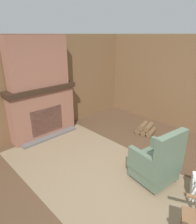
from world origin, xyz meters
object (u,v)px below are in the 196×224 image
armchair (157,163)px  firewood_stack (146,129)px  oil_lamp_vase (21,85)px  storage_case (51,81)px

armchair → firewood_stack: 1.81m
oil_lamp_vase → firewood_stack: bearing=53.0°
armchair → oil_lamp_vase: bearing=26.2°
storage_case → armchair: bearing=3.3°
firewood_stack → storage_case: (-1.74, -1.57, 1.20)m
firewood_stack → armchair: bearing=-51.4°
firewood_stack → oil_lamp_vase: bearing=-127.0°
armchair → firewood_stack: (-1.12, 1.41, -0.24)m
oil_lamp_vase → armchair: bearing=17.5°
oil_lamp_vase → storage_case: 0.74m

